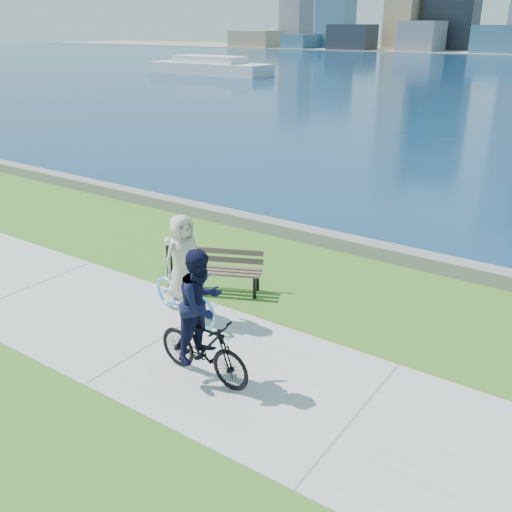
{
  "coord_description": "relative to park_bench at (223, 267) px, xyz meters",
  "views": [
    {
      "loc": [
        2.78,
        -6.58,
        5.48
      ],
      "look_at": [
        -3.36,
        2.26,
        1.1
      ],
      "focal_mm": 40.0,
      "sensor_mm": 36.0,
      "label": 1
    }
  ],
  "objects": [
    {
      "name": "park_bench",
      "position": [
        0.0,
        0.0,
        0.0
      ],
      "size": [
        1.84,
        1.28,
        0.9
      ],
      "rotation": [
        0.0,
        0.0,
        0.43
      ],
      "color": "black",
      "rests_on": "ground"
    },
    {
      "name": "cyclist_man",
      "position": [
        1.83,
        -2.88,
        0.43
      ],
      "size": [
        0.72,
        1.9,
        2.28
      ],
      "rotation": [
        0.0,
        0.0,
        1.53
      ],
      "color": "black",
      "rests_on": "ground"
    },
    {
      "name": "ferry_near",
      "position": [
        -37.28,
        45.46,
        0.32
      ],
      "size": [
        15.37,
        4.39,
        2.09
      ],
      "color": "silver",
      "rests_on": "ground"
    },
    {
      "name": "bollard_lamp",
      "position": [
        -1.09,
        -0.52,
        0.12
      ],
      "size": [
        0.19,
        0.19,
        1.18
      ],
      "color": "black",
      "rests_on": "ground"
    },
    {
      "name": "ground",
      "position": [
        4.36,
        -2.42,
        -0.55
      ],
      "size": [
        320.0,
        320.0,
        0.0
      ],
      "primitive_type": "plane",
      "color": "#33671B",
      "rests_on": "ground"
    },
    {
      "name": "cyclist_woman",
      "position": [
        0.17,
        -1.44,
        0.26
      ],
      "size": [
        1.11,
        2.07,
        2.14
      ],
      "rotation": [
        0.0,
        0.0,
        1.34
      ],
      "color": "#62B4EE",
      "rests_on": "ground"
    },
    {
      "name": "concrete_path",
      "position": [
        4.36,
        -2.42,
        -0.54
      ],
      "size": [
        80.0,
        3.5,
        0.02
      ],
      "primitive_type": "cube",
      "color": "#AAA9A4",
      "rests_on": "ground"
    },
    {
      "name": "seawall",
      "position": [
        4.36,
        3.78,
        -0.38
      ],
      "size": [
        90.0,
        0.5,
        0.35
      ],
      "primitive_type": "cube",
      "color": "slate",
      "rests_on": "ground"
    }
  ]
}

